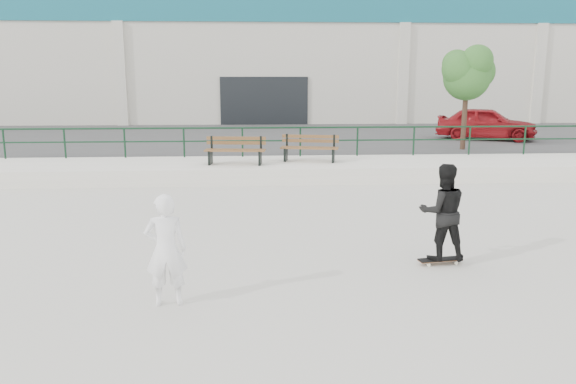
{
  "coord_description": "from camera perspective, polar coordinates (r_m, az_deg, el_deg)",
  "views": [
    {
      "loc": [
        -0.59,
        -8.53,
        3.25
      ],
      "look_at": [
        0.04,
        2.0,
        1.06
      ],
      "focal_mm": 35.0,
      "sensor_mm": 36.0,
      "label": 1
    }
  ],
  "objects": [
    {
      "name": "ground",
      "position": [
        9.14,
        0.5,
        -9.08
      ],
      "size": [
        120.0,
        120.0,
        0.0
      ],
      "primitive_type": "plane",
      "color": "#B5B2A5",
      "rests_on": "ground"
    },
    {
      "name": "ledge",
      "position": [
        18.28,
        -1.55,
        2.28
      ],
      "size": [
        30.0,
        3.0,
        0.5
      ],
      "primitive_type": "cube",
      "color": "white",
      "rests_on": "ground"
    },
    {
      "name": "parking_strip",
      "position": [
        26.7,
        -2.17,
        5.26
      ],
      "size": [
        60.0,
        14.0,
        0.5
      ],
      "primitive_type": "cube",
      "color": "#3B3B3B",
      "rests_on": "ground"
    },
    {
      "name": "railing",
      "position": [
        19.44,
        -1.7,
        5.8
      ],
      "size": [
        28.0,
        0.06,
        1.03
      ],
      "color": "#12341E",
      "rests_on": "ledge"
    },
    {
      "name": "commercial_building",
      "position": [
        40.54,
        -2.69,
        13.58
      ],
      "size": [
        44.2,
        16.33,
        8.0
      ],
      "color": "#BCB9A9",
      "rests_on": "ground"
    },
    {
      "name": "bench_left",
      "position": [
        17.84,
        -5.36,
        4.21
      ],
      "size": [
        1.95,
        0.76,
        0.88
      ],
      "rotation": [
        0.0,
        0.0,
        -0.12
      ],
      "color": "brown",
      "rests_on": "ledge"
    },
    {
      "name": "bench_right",
      "position": [
        18.4,
        2.22,
        4.47
      ],
      "size": [
        1.95,
        0.92,
        0.87
      ],
      "rotation": [
        0.0,
        0.0,
        -0.21
      ],
      "color": "brown",
      "rests_on": "ledge"
    },
    {
      "name": "tree",
      "position": [
        22.37,
        17.81,
        11.56
      ],
      "size": [
        2.18,
        1.93,
        3.87
      ],
      "color": "#3E271F",
      "rests_on": "parking_strip"
    },
    {
      "name": "red_car",
      "position": [
        26.22,
        19.48,
        6.6
      ],
      "size": [
        4.51,
        3.25,
        1.43
      ],
      "primitive_type": "imported",
      "rotation": [
        0.0,
        0.0,
        1.15
      ],
      "color": "maroon",
      "rests_on": "parking_strip"
    },
    {
      "name": "skateboard",
      "position": [
        10.29,
        15.2,
        -6.67
      ],
      "size": [
        0.8,
        0.32,
        0.09
      ],
      "rotation": [
        0.0,
        0.0,
        0.15
      ],
      "color": "black",
      "rests_on": "ground"
    },
    {
      "name": "standing_skater",
      "position": [
        10.06,
        15.46,
        -1.97
      ],
      "size": [
        0.85,
        0.67,
        1.69
      ],
      "primitive_type": "imported",
      "rotation": [
        0.0,
        0.0,
        3.1
      ],
      "color": "black",
      "rests_on": "skateboard"
    },
    {
      "name": "seated_skater",
      "position": [
        8.2,
        -12.31,
        -5.78
      ],
      "size": [
        0.63,
        0.45,
        1.64
      ],
      "primitive_type": "imported",
      "rotation": [
        0.0,
        0.0,
        3.24
      ],
      "color": "white",
      "rests_on": "ground"
    }
  ]
}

